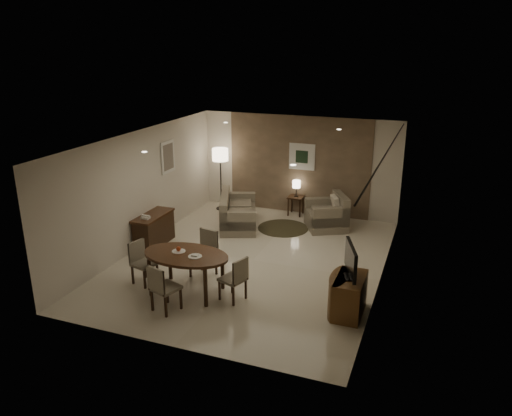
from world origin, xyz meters
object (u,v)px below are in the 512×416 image
at_px(tv_cabinet, 350,296).
at_px(floor_lamp, 221,179).
at_px(dining_table, 187,273).
at_px(chair_near, 166,287).
at_px(chair_right, 233,278).
at_px(chair_far, 203,254).
at_px(chair_left, 144,263).
at_px(sofa, 238,210).
at_px(side_table, 296,205).
at_px(console_desk, 154,230).
at_px(armchair, 327,212).

xyz_separation_m(tv_cabinet, floor_lamp, (-4.51, 4.46, 0.53)).
bearing_deg(dining_table, floor_lamp, 106.96).
height_order(dining_table, chair_near, chair_near).
relative_size(dining_table, chair_right, 1.96).
xyz_separation_m(dining_table, chair_near, (-0.02, -0.73, 0.05)).
distance_m(chair_far, chair_right, 1.18).
bearing_deg(chair_left, floor_lamp, 20.83).
bearing_deg(floor_lamp, chair_near, -75.41).
height_order(sofa, side_table, sofa).
xyz_separation_m(console_desk, tv_cabinet, (4.89, -1.50, -0.03)).
distance_m(console_desk, chair_far, 2.11).
xyz_separation_m(chair_far, floor_lamp, (-1.43, 4.03, 0.41)).
bearing_deg(chair_left, side_table, -3.25).
bearing_deg(tv_cabinet, chair_right, -173.06).
bearing_deg(tv_cabinet, dining_table, -174.41).
height_order(console_desk, armchair, armchair).
bearing_deg(chair_left, chair_far, -38.27).
bearing_deg(floor_lamp, armchair, -8.27).
distance_m(console_desk, dining_table, 2.57).
bearing_deg(side_table, armchair, -35.72).
xyz_separation_m(chair_far, side_table, (0.70, 4.31, -0.21)).
bearing_deg(sofa, chair_left, 150.99).
distance_m(chair_far, sofa, 2.99).
bearing_deg(chair_near, dining_table, -74.18).
xyz_separation_m(tv_cabinet, dining_table, (-3.06, -0.30, 0.04)).
xyz_separation_m(chair_left, sofa, (0.48, 3.66, -0.01)).
distance_m(chair_far, side_table, 4.37).
distance_m(console_desk, chair_left, 1.97).
distance_m(dining_table, sofa, 3.72).
relative_size(chair_right, armchair, 0.86).
height_order(chair_left, floor_lamp, floor_lamp).
bearing_deg(chair_right, floor_lamp, -134.24).
bearing_deg(chair_near, floor_lamp, -57.83).
height_order(sofa, armchair, armchair).
bearing_deg(chair_far, chair_right, -25.22).
bearing_deg(armchair, chair_left, -59.66).
distance_m(chair_right, sofa, 3.91).
height_order(chair_right, side_table, chair_right).
bearing_deg(chair_near, tv_cabinet, -143.89).
xyz_separation_m(tv_cabinet, chair_far, (-3.07, 0.44, 0.12)).
distance_m(dining_table, side_table, 5.09).
relative_size(armchair, floor_lamp, 0.57).
bearing_deg(sofa, chair_right, 179.61).
xyz_separation_m(chair_far, sofa, (-0.45, 2.95, -0.05)).
height_order(dining_table, chair_right, chair_right).
distance_m(chair_far, floor_lamp, 4.29).
relative_size(chair_near, chair_left, 1.05).
distance_m(chair_right, side_table, 5.01).
distance_m(dining_table, chair_left, 0.96).
bearing_deg(floor_lamp, tv_cabinet, -44.72).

